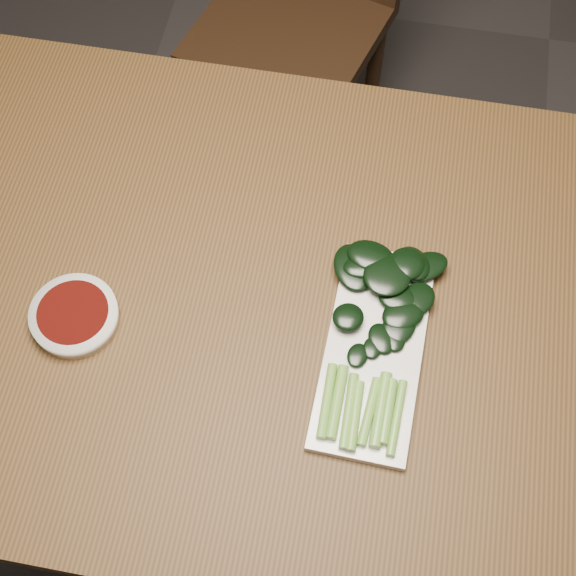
{
  "coord_description": "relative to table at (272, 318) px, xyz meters",
  "views": [
    {
      "loc": [
        0.11,
        -0.48,
        1.74
      ],
      "look_at": [
        0.02,
        0.01,
        0.76
      ],
      "focal_mm": 50.0,
      "sensor_mm": 36.0,
      "label": 1
    }
  ],
  "objects": [
    {
      "name": "table",
      "position": [
        0.0,
        0.0,
        0.0
      ],
      "size": [
        1.4,
        0.8,
        0.75
      ],
      "color": "#432C13",
      "rests_on": "ground"
    },
    {
      "name": "serving_plate",
      "position": [
        0.15,
        -0.06,
        0.08
      ],
      "size": [
        0.14,
        0.31,
        0.01
      ],
      "rotation": [
        0.0,
        0.0,
        -0.03
      ],
      "color": "silver",
      "rests_on": "table"
    },
    {
      "name": "gai_lan",
      "position": [
        0.15,
        -0.01,
        0.1
      ],
      "size": [
        0.18,
        0.31,
        0.02
      ],
      "color": "#669D36",
      "rests_on": "serving_plate"
    },
    {
      "name": "ground",
      "position": [
        0.0,
        0.0,
        -0.68
      ],
      "size": [
        6.0,
        6.0,
        0.0
      ],
      "primitive_type": "plane",
      "color": "#2B2929",
      "rests_on": "ground"
    },
    {
      "name": "sauce_bowl",
      "position": [
        -0.25,
        -0.08,
        0.08
      ],
      "size": [
        0.12,
        0.12,
        0.03
      ],
      "color": "silver",
      "rests_on": "table"
    }
  ]
}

